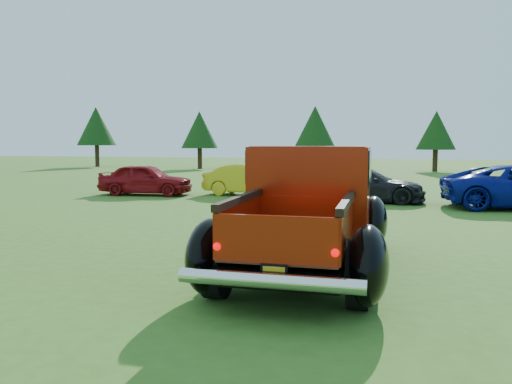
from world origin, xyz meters
name	(u,v)px	position (x,y,z in m)	size (l,w,h in m)	color
ground	(233,253)	(0.00, 0.00, 0.00)	(120.00, 120.00, 0.00)	#3A631C
tree_far_west	(96,126)	(-22.00, 30.00, 3.52)	(3.33, 3.33, 5.20)	#332114
tree_west	(200,130)	(-12.00, 29.00, 3.11)	(2.94, 2.94, 4.60)	#332114
tree_mid_left	(315,126)	(-3.00, 31.00, 3.38)	(3.20, 3.20, 5.00)	#332114
tree_mid_right	(436,130)	(6.00, 30.00, 2.97)	(2.82, 2.82, 4.40)	#332114
pickup_truck	(310,209)	(1.51, -0.48, 0.94)	(2.56, 5.37, 1.98)	black
show_car_red	(146,179)	(-6.50, 9.14, 0.62)	(1.46, 3.63, 1.24)	maroon
show_car_yellow	(251,180)	(-2.41, 9.97, 0.61)	(1.29, 3.70, 1.22)	gold
show_car_grey	(363,184)	(1.91, 9.01, 0.60)	(1.69, 4.17, 1.21)	black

